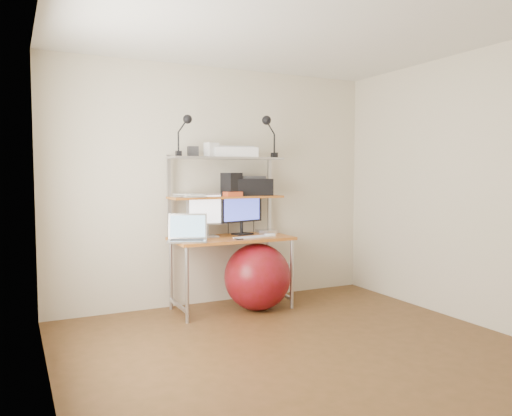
{
  "coord_description": "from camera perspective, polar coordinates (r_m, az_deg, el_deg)",
  "views": [
    {
      "loc": [
        -1.99,
        -3.17,
        1.39
      ],
      "look_at": [
        0.14,
        1.15,
        1.05
      ],
      "focal_mm": 35.0,
      "sensor_mm": 36.0,
      "label": 1
    }
  ],
  "objects": [
    {
      "name": "room",
      "position": [
        3.75,
        5.92,
        1.89
      ],
      "size": [
        3.6,
        3.6,
        3.6
      ],
      "color": "brown",
      "rests_on": "ground"
    },
    {
      "name": "computer_desk",
      "position": [
        5.1,
        -3.12,
        -0.85
      ],
      "size": [
        1.2,
        0.6,
        1.57
      ],
      "color": "#BD6E24",
      "rests_on": "ground"
    },
    {
      "name": "wall_outlet",
      "position": [
        5.82,
        3.57,
        -6.77
      ],
      "size": [
        0.08,
        0.01,
        0.12
      ],
      "primitive_type": "cube",
      "color": "silver",
      "rests_on": "room"
    },
    {
      "name": "monitor_silver",
      "position": [
        5.07,
        -5.61,
        -0.47
      ],
      "size": [
        0.43,
        0.15,
        0.47
      ],
      "rotation": [
        0.0,
        0.0,
        -0.01
      ],
      "color": "#B0AFB4",
      "rests_on": "desktop"
    },
    {
      "name": "monitor_black",
      "position": [
        5.26,
        -1.65,
        -0.18
      ],
      "size": [
        0.52,
        0.19,
        0.52
      ],
      "rotation": [
        0.0,
        0.0,
        0.24
      ],
      "color": "black",
      "rests_on": "desktop"
    },
    {
      "name": "laptop",
      "position": [
        4.81,
        -7.84,
        -3.1
      ],
      "size": [
        0.45,
        0.41,
        0.32
      ],
      "rotation": [
        0.0,
        0.0,
        -0.39
      ],
      "color": "silver",
      "rests_on": "desktop"
    },
    {
      "name": "keyboard",
      "position": [
        5.02,
        -0.38,
        -3.34
      ],
      "size": [
        0.41,
        0.18,
        0.01
      ],
      "primitive_type": "cube",
      "rotation": [
        0.0,
        0.0,
        0.17
      ],
      "color": "silver",
      "rests_on": "desktop"
    },
    {
      "name": "mouse",
      "position": [
        5.13,
        1.6,
        -3.09
      ],
      "size": [
        0.11,
        0.08,
        0.03
      ],
      "primitive_type": "cube",
      "rotation": [
        0.0,
        0.0,
        -0.18
      ],
      "color": "silver",
      "rests_on": "desktop"
    },
    {
      "name": "mac_mini",
      "position": [
        5.38,
        1.18,
        -2.7
      ],
      "size": [
        0.24,
        0.24,
        0.04
      ],
      "primitive_type": "cube",
      "rotation": [
        0.0,
        0.0,
        -0.23
      ],
      "color": "silver",
      "rests_on": "desktop"
    },
    {
      "name": "phone",
      "position": [
        4.91,
        -2.02,
        -3.52
      ],
      "size": [
        0.09,
        0.13,
        0.01
      ],
      "primitive_type": "cube",
      "rotation": [
        0.0,
        0.0,
        -0.16
      ],
      "color": "black",
      "rests_on": "desktop"
    },
    {
      "name": "printer",
      "position": [
        5.3,
        -0.75,
        2.49
      ],
      "size": [
        0.46,
        0.34,
        0.21
      ],
      "rotation": [
        0.0,
        0.0,
        -0.11
      ],
      "color": "black",
      "rests_on": "mid_shelf"
    },
    {
      "name": "nas_cube",
      "position": [
        5.16,
        -2.82,
        2.71
      ],
      "size": [
        0.21,
        0.21,
        0.24
      ],
      "primitive_type": "cube",
      "rotation": [
        0.0,
        0.0,
        0.31
      ],
      "color": "black",
      "rests_on": "mid_shelf"
    },
    {
      "name": "red_box",
      "position": [
        5.07,
        -2.67,
        1.6
      ],
      "size": [
        0.18,
        0.13,
        0.05
      ],
      "primitive_type": "cube",
      "rotation": [
        0.0,
        0.0,
        0.1
      ],
      "color": "#BC431E",
      "rests_on": "mid_shelf"
    },
    {
      "name": "scanner",
      "position": [
        5.2,
        -2.43,
        6.41
      ],
      "size": [
        0.49,
        0.38,
        0.11
      ],
      "rotation": [
        0.0,
        0.0,
        -0.24
      ],
      "color": "silver",
      "rests_on": "top_shelf"
    },
    {
      "name": "box_white",
      "position": [
        5.09,
        -5.12,
        6.64
      ],
      "size": [
        0.15,
        0.13,
        0.14
      ],
      "primitive_type": "cube",
      "rotation": [
        0.0,
        0.0,
        0.28
      ],
      "color": "silver",
      "rests_on": "top_shelf"
    },
    {
      "name": "box_grey",
      "position": [
        5.05,
        -7.23,
        6.42
      ],
      "size": [
        0.12,
        0.12,
        0.1
      ],
      "primitive_type": "cube",
      "rotation": [
        0.0,
        0.0,
        -0.2
      ],
      "color": "#2F2F31",
      "rests_on": "top_shelf"
    },
    {
      "name": "clip_lamp_left",
      "position": [
        4.89,
        -8.05,
        9.28
      ],
      "size": [
        0.16,
        0.09,
        0.4
      ],
      "color": "black",
      "rests_on": "top_shelf"
    },
    {
      "name": "clip_lamp_right",
      "position": [
        5.32,
        1.4,
        9.22
      ],
      "size": [
        0.18,
        0.1,
        0.44
      ],
      "color": "black",
      "rests_on": "top_shelf"
    },
    {
      "name": "exercise_ball",
      "position": [
        5.1,
        0.16,
        -7.87
      ],
      "size": [
        0.68,
        0.68,
        0.68
      ],
      "primitive_type": "sphere",
      "color": "maroon",
      "rests_on": "floor"
    },
    {
      "name": "paper_stack",
      "position": [
        5.02,
        -7.55,
        1.44
      ],
      "size": [
        0.36,
        0.44,
        0.03
      ],
      "color": "white",
      "rests_on": "mid_shelf"
    }
  ]
}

